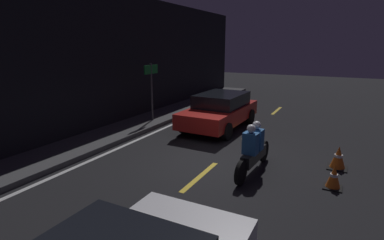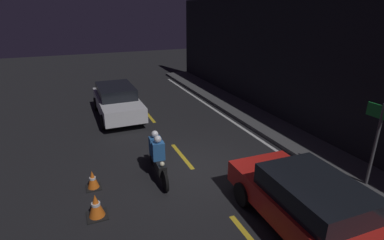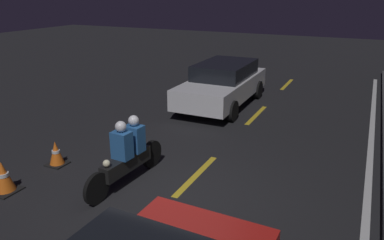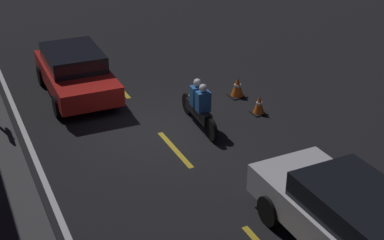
{
  "view_description": "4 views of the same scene",
  "coord_description": "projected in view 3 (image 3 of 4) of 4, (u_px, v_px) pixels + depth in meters",
  "views": [
    {
      "loc": [
        -7.4,
        -3.11,
        3.28
      ],
      "look_at": [
        -0.37,
        0.57,
        1.29
      ],
      "focal_mm": 28.0,
      "sensor_mm": 36.0,
      "label": 1
    },
    {
      "loc": [
        7.8,
        -3.26,
        4.9
      ],
      "look_at": [
        -1.03,
        0.39,
        1.29
      ],
      "focal_mm": 28.0,
      "sensor_mm": 36.0,
      "label": 2
    },
    {
      "loc": [
        5.48,
        3.0,
        3.74
      ],
      "look_at": [
        -1.51,
        -0.34,
        1.04
      ],
      "focal_mm": 35.0,
      "sensor_mm": 36.0,
      "label": 3
    },
    {
      "loc": [
        -11.91,
        4.72,
        6.84
      ],
      "look_at": [
        -1.59,
        -0.2,
        1.07
      ],
      "focal_mm": 50.0,
      "sensor_mm": 36.0,
      "label": 4
    }
  ],
  "objects": [
    {
      "name": "traffic_cone_mid",
      "position": [
        3.0,
        177.0,
        7.25
      ],
      "size": [
        0.51,
        0.51,
        0.63
      ],
      "color": "black",
      "rests_on": "ground"
    },
    {
      "name": "lane_dash_c",
      "position": [
        196.0,
        175.0,
        7.97
      ],
      "size": [
        2.0,
        0.14,
        0.01
      ],
      "color": "gold",
      "rests_on": "ground"
    },
    {
      "name": "lane_dash_a",
      "position": [
        287.0,
        84.0,
        15.64
      ],
      "size": [
        2.0,
        0.14,
        0.01
      ],
      "color": "gold",
      "rests_on": "ground"
    },
    {
      "name": "lane_dash_b",
      "position": [
        256.0,
        115.0,
        11.8
      ],
      "size": [
        2.0,
        0.14,
        0.01
      ],
      "color": "gold",
      "rests_on": "ground"
    },
    {
      "name": "sedan_white",
      "position": [
        223.0,
        83.0,
        12.58
      ],
      "size": [
        4.49,
        1.92,
        1.45
      ],
      "rotation": [
        0.0,
        0.0,
        0.01
      ],
      "color": "silver",
      "rests_on": "ground"
    },
    {
      "name": "traffic_cone_near",
      "position": [
        56.0,
        153.0,
        8.38
      ],
      "size": [
        0.42,
        0.42,
        0.56
      ],
      "color": "black",
      "rests_on": "ground"
    },
    {
      "name": "ground_plane",
      "position": [
        174.0,
        198.0,
        7.12
      ],
      "size": [
        56.0,
        56.0,
        0.0
      ],
      "primitive_type": "plane",
      "color": "black"
    },
    {
      "name": "motorcycle",
      "position": [
        128.0,
        153.0,
        7.5
      ],
      "size": [
        2.37,
        0.4,
        1.38
      ],
      "rotation": [
        0.0,
        0.0,
        -0.06
      ],
      "color": "black",
      "rests_on": "ground"
    }
  ]
}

